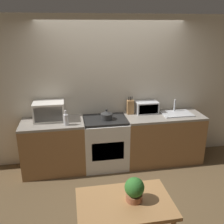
% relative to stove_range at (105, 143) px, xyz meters
% --- Properties ---
extents(ground_plane, '(16.00, 16.00, 0.00)m').
position_rel_stove_range_xyz_m(ground_plane, '(0.18, -0.71, -0.45)').
color(ground_plane, brown).
extents(wall_back, '(10.00, 0.06, 2.60)m').
position_rel_stove_range_xyz_m(wall_back, '(0.18, 0.34, 0.85)').
color(wall_back, beige).
rests_on(wall_back, ground_plane).
extents(counter_left_run, '(1.04, 0.62, 0.90)m').
position_rel_stove_range_xyz_m(counter_left_run, '(-0.89, 0.00, 0.00)').
color(counter_left_run, olive).
rests_on(counter_left_run, ground_plane).
extents(counter_right_run, '(1.39, 0.62, 0.90)m').
position_rel_stove_range_xyz_m(counter_right_run, '(1.07, 0.00, 0.00)').
color(counter_right_run, olive).
rests_on(counter_right_run, ground_plane).
extents(stove_range, '(0.75, 0.62, 0.90)m').
position_rel_stove_range_xyz_m(stove_range, '(0.00, 0.00, 0.00)').
color(stove_range, silver).
rests_on(stove_range, ground_plane).
extents(kettle, '(0.20, 0.20, 0.18)m').
position_rel_stove_range_xyz_m(kettle, '(0.02, -0.03, 0.53)').
color(kettle, '#2D2D2D').
rests_on(kettle, stove_range).
extents(microwave, '(0.51, 0.36, 0.32)m').
position_rel_stove_range_xyz_m(microwave, '(-0.93, 0.11, 0.61)').
color(microwave, silver).
rests_on(microwave, counter_left_run).
extents(bottle, '(0.08, 0.08, 0.25)m').
position_rel_stove_range_xyz_m(bottle, '(-0.66, -0.17, 0.55)').
color(bottle, silver).
rests_on(bottle, counter_left_run).
extents(knife_block, '(0.12, 0.10, 0.32)m').
position_rel_stove_range_xyz_m(knife_block, '(0.48, 0.17, 0.58)').
color(knife_block, '#9E7042').
rests_on(knife_block, counter_right_run).
extents(toaster_oven, '(0.40, 0.24, 0.21)m').
position_rel_stove_range_xyz_m(toaster_oven, '(0.79, 0.17, 0.56)').
color(toaster_oven, silver).
rests_on(toaster_oven, counter_right_run).
extents(sink_basin, '(0.53, 0.36, 0.24)m').
position_rel_stove_range_xyz_m(sink_basin, '(1.31, 0.01, 0.47)').
color(sink_basin, silver).
rests_on(sink_basin, counter_right_run).
extents(dining_table, '(0.97, 0.63, 0.72)m').
position_rel_stove_range_xyz_m(dining_table, '(-0.09, -1.92, 0.18)').
color(dining_table, '#9E7042').
rests_on(dining_table, ground_plane).
extents(potted_plant, '(0.20, 0.20, 0.26)m').
position_rel_stove_range_xyz_m(potted_plant, '(0.01, -1.91, 0.41)').
color(potted_plant, '#9E5B3D').
rests_on(potted_plant, dining_table).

